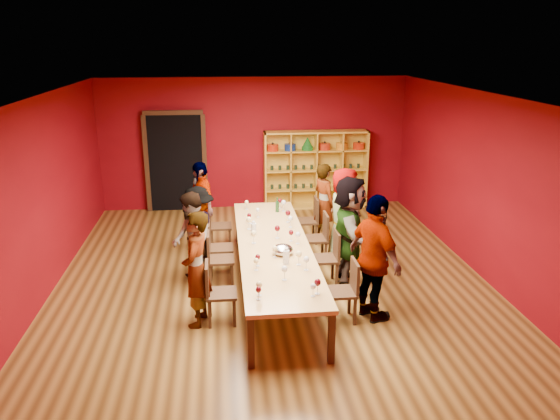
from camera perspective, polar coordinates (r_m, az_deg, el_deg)
The scene contains 46 objects.
room_shell at distance 8.28m, azimuth -0.67°, elevation 1.25°, with size 7.10×9.10×3.04m.
tasting_table at distance 8.54m, azimuth -0.65°, elevation -3.91°, with size 1.10×4.50×0.75m.
doorway at distance 12.68m, azimuth -10.81°, elevation 4.94°, with size 1.40×0.17×2.30m.
shelving_unit at distance 12.74m, azimuth 3.70°, elevation 4.64°, with size 2.40×0.40×1.80m.
chair_person_left_1 at distance 7.68m, azimuth -6.75°, elevation -8.27°, with size 0.42×0.42×0.89m.
person_left_1 at distance 7.55m, azimuth -8.74°, elevation -6.13°, with size 0.60×0.44×1.64m, color #5B78BD.
chair_person_left_2 at distance 8.80m, azimuth -6.73°, elevation -4.81°, with size 0.42×0.42×0.89m.
person_left_2 at distance 8.71m, azimuth -9.21°, elevation -3.18°, with size 0.75×0.41×1.55m, color #121A33.
chair_person_left_3 at distance 9.27m, azimuth -6.72°, elevation -3.62°, with size 0.42×0.42×0.89m.
person_left_3 at distance 9.19m, azimuth -8.52°, elevation -2.16°, with size 0.98×0.40×1.51m, color #537AAB.
chair_person_left_4 at distance 10.33m, azimuth -6.70°, elevation -1.37°, with size 0.42×0.42×0.89m.
person_left_4 at distance 10.23m, azimuth -8.21°, elevation 0.41°, with size 0.99×0.45×1.68m, color #4B4C51.
chair_person_right_1 at distance 7.74m, azimuth 6.96°, elevation -8.05°, with size 0.42×0.42×0.89m.
person_right_1 at distance 7.67m, azimuth 9.88°, elevation -5.03°, with size 1.07×0.49×1.83m, color #C18188.
chair_person_right_2 at distance 8.82m, azimuth 5.21°, elevation -4.69°, with size 0.42×0.42×0.89m.
person_right_2 at distance 8.75m, azimuth 7.27°, elevation -2.16°, with size 1.66×0.48×1.79m, color silver.
chair_person_right_3 at distance 9.67m, azimuth 4.14°, elevation -2.64°, with size 0.42×0.42×0.89m.
person_right_3 at distance 9.64m, azimuth 6.70°, elevation -0.56°, with size 0.83×0.45×1.70m, color silver.
chair_person_right_4 at distance 10.58m, azimuth 3.20°, elevation -0.81°, with size 0.42×0.42×0.89m.
person_right_4 at distance 10.54m, azimuth 4.63°, elevation 0.71°, with size 0.57×0.42×1.56m, color beige.
wine_glass_0 at distance 9.14m, azimuth -3.28°, elevation -1.08°, with size 0.09×0.09×0.22m.
wine_glass_1 at distance 8.51m, azimuth -2.78°, elevation -2.53°, with size 0.09×0.09×0.22m.
wine_glass_2 at distance 7.69m, azimuth -2.34°, elevation -4.99°, with size 0.07×0.07×0.18m.
wine_glass_3 at distance 8.49m, azimuth 1.88°, elevation -2.64°, with size 0.08×0.08×0.20m.
wine_glass_4 at distance 9.47m, azimuth 0.83°, elevation -0.37°, with size 0.09×0.09×0.22m.
wine_glass_5 at distance 8.60m, azimuth 1.16°, elevation -2.42°, with size 0.08×0.08×0.19m.
wine_glass_6 at distance 9.75m, azimuth -2.33°, elevation -0.04°, with size 0.07×0.07×0.18m.
wine_glass_7 at distance 7.98m, azimuth -0.55°, elevation -4.07°, with size 0.07×0.07×0.18m.
wine_glass_8 at distance 7.71m, azimuth 1.98°, elevation -4.68°, with size 0.09×0.09×0.22m.
wine_glass_9 at distance 10.23m, azimuth -3.52°, elevation 0.77°, with size 0.07×0.07×0.18m.
wine_glass_10 at distance 9.45m, azimuth -3.24°, elevation -0.61°, with size 0.07×0.07×0.19m.
wine_glass_11 at distance 6.83m, azimuth 3.48°, elevation -8.03°, with size 0.07×0.07×0.18m.
wine_glass_12 at distance 6.83m, azimuth -2.19°, elevation -7.86°, with size 0.08×0.08×0.20m.
wine_glass_13 at distance 6.74m, azimuth -2.26°, elevation -8.37°, with size 0.07×0.07×0.18m.
wine_glass_14 at distance 9.22m, azimuth 1.10°, elevation -0.95°, with size 0.08×0.08×0.21m.
wine_glass_15 at distance 6.88m, azimuth 3.94°, elevation -7.63°, with size 0.08×0.08×0.21m.
wine_glass_16 at distance 7.24m, azimuth 0.47°, elevation -6.25°, with size 0.08×0.08×0.21m.
wine_glass_17 at distance 10.07m, azimuth 0.38°, elevation 0.72°, with size 0.09×0.09×0.22m.
wine_glass_18 at distance 7.55m, azimuth 2.76°, elevation -5.24°, with size 0.08×0.08×0.21m.
wine_glass_19 at distance 10.26m, azimuth -0.00°, elevation 0.93°, with size 0.08×0.08×0.19m.
wine_glass_20 at distance 7.55m, azimuth -2.51°, elevation -5.39°, with size 0.07×0.07×0.18m.
wine_glass_21 at distance 8.72m, azimuth -0.28°, elevation -2.00°, with size 0.09×0.09×0.22m.
spittoon_bowl at distance 8.11m, azimuth 0.29°, elevation -4.18°, with size 0.31×0.31×0.17m, color #B1B3B9.
carafe_a at distance 8.89m, azimuth -2.77°, elevation -1.98°, with size 0.09×0.09×0.24m.
carafe_b at distance 7.77m, azimuth 0.64°, elevation -4.90°, with size 0.12×0.12×0.24m.
wine_bottle at distance 10.06m, azimuth -0.29°, elevation 0.38°, with size 0.07×0.07×0.27m.
Camera 1 is at (-0.77, -7.91, 3.83)m, focal length 35.00 mm.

